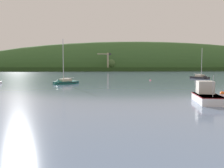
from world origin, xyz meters
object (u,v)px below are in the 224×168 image
at_px(sailboat_outer_reach, 63,83).
at_px(fishing_boat_moored, 206,97).
at_px(mooring_buoy_foreground, 150,81).
at_px(mooring_buoy_midchannel, 222,94).
at_px(dockside_crane, 108,62).
at_px(sailboat_near_mooring, 201,78).

xyz_separation_m(sailboat_outer_reach, fishing_boat_moored, (19.22, -29.89, 0.34)).
distance_m(mooring_buoy_foreground, mooring_buoy_midchannel, 34.43).
bearing_deg(sailboat_outer_reach, mooring_buoy_foreground, 165.52).
bearing_deg(fishing_boat_moored, mooring_buoy_midchannel, -26.64).
relative_size(mooring_buoy_foreground, mooring_buoy_midchannel, 0.81).
distance_m(fishing_boat_moored, mooring_buoy_midchannel, 9.79).
relative_size(dockside_crane, mooring_buoy_foreground, 27.13).
bearing_deg(sailboat_near_mooring, dockside_crane, 171.87).
xyz_separation_m(dockside_crane, mooring_buoy_midchannel, (1.81, -196.50, -8.69)).
height_order(sailboat_near_mooring, fishing_boat_moored, sailboat_near_mooring).
distance_m(sailboat_near_mooring, fishing_boat_moored, 56.38).
height_order(sailboat_near_mooring, mooring_buoy_foreground, sailboat_near_mooring).
relative_size(sailboat_outer_reach, mooring_buoy_midchannel, 13.94).
distance_m(fishing_boat_moored, mooring_buoy_foreground, 42.04).
distance_m(dockside_crane, sailboat_near_mooring, 154.73).
bearing_deg(fishing_boat_moored, mooring_buoy_foreground, 7.86).
distance_m(sailboat_outer_reach, mooring_buoy_foreground, 26.63).
bearing_deg(sailboat_near_mooring, sailboat_outer_reach, -80.19).
bearing_deg(mooring_buoy_foreground, sailboat_near_mooring, 24.03).
bearing_deg(mooring_buoy_foreground, dockside_crane, 90.01).
xyz_separation_m(fishing_boat_moored, mooring_buoy_midchannel, (6.39, 7.40, -0.52)).
bearing_deg(fishing_boat_moored, dockside_crane, 12.86).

